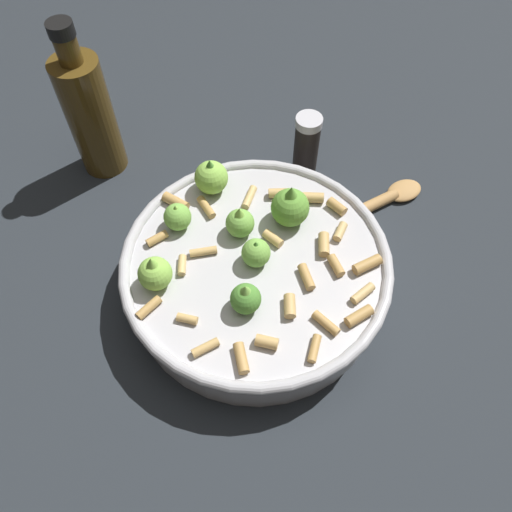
# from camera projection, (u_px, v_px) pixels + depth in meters

# --- Properties ---
(ground_plane) EXTENTS (2.40, 2.40, 0.00)m
(ground_plane) POSITION_uv_depth(u_px,v_px,m) (256.00, 287.00, 0.63)
(ground_plane) COLOR #23282D
(cooking_pan) EXTENTS (0.31, 0.31, 0.12)m
(cooking_pan) POSITION_uv_depth(u_px,v_px,m) (255.00, 269.00, 0.60)
(cooking_pan) COLOR #B7B7BC
(cooking_pan) RESTS_ON ground
(pepper_shaker) EXTENTS (0.04, 0.04, 0.10)m
(pepper_shaker) POSITION_uv_depth(u_px,v_px,m) (306.00, 146.00, 0.70)
(pepper_shaker) COLOR black
(pepper_shaker) RESTS_ON ground
(olive_oil_bottle) EXTENTS (0.06, 0.06, 0.22)m
(olive_oil_bottle) POSITION_uv_depth(u_px,v_px,m) (90.00, 114.00, 0.67)
(olive_oil_bottle) COLOR #4C3814
(olive_oil_bottle) RESTS_ON ground
(wooden_spoon) EXTENTS (0.05, 0.22, 0.02)m
(wooden_spoon) POSITION_uv_depth(u_px,v_px,m) (364.00, 209.00, 0.69)
(wooden_spoon) COLOR #B2844C
(wooden_spoon) RESTS_ON ground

